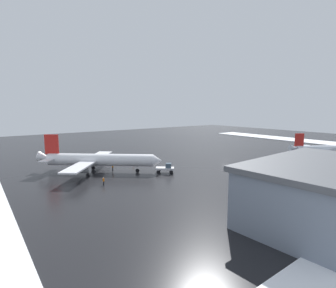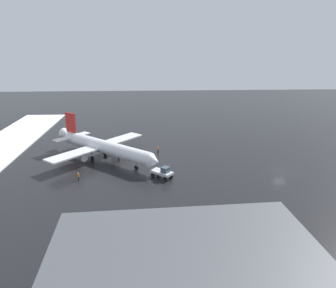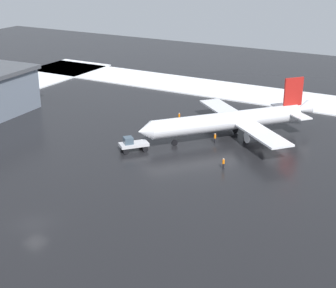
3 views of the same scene
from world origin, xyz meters
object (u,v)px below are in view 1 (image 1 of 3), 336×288
(airplane_distant_tail, at_px, (327,149))
(ground_crew_mid_apron, at_px, (104,181))
(airplane_parked_starboard, at_px, (98,160))
(ground_crew_beside_wing, at_px, (113,167))
(ground_crew_by_nose_gear, at_px, (133,160))
(pushback_tug, at_px, (166,168))
(cargo_hangar, at_px, (319,192))

(airplane_distant_tail, xyz_separation_m, ground_crew_mid_apron, (-72.72, 14.80, -1.69))
(airplane_parked_starboard, distance_m, airplane_distant_tail, 74.15)
(airplane_distant_tail, distance_m, ground_crew_beside_wing, 70.41)
(airplane_distant_tail, xyz_separation_m, ground_crew_by_nose_gear, (-56.41, 30.85, -1.69))
(airplane_distant_tail, height_order, ground_crew_by_nose_gear, airplane_distant_tail)
(ground_crew_by_nose_gear, bearing_deg, ground_crew_mid_apron, 169.40)
(airplane_parked_starboard, height_order, ground_crew_beside_wing, airplane_parked_starboard)
(airplane_parked_starboard, distance_m, pushback_tug, 17.73)
(ground_crew_mid_apron, bearing_deg, airplane_distant_tail, 169.21)
(ground_crew_beside_wing, bearing_deg, airplane_distant_tail, 31.34)
(ground_crew_mid_apron, bearing_deg, pushback_tug, -177.82)
(pushback_tug, bearing_deg, ground_crew_mid_apron, -138.20)
(ground_crew_by_nose_gear, relative_size, cargo_hangar, 0.07)
(airplane_parked_starboard, distance_m, ground_crew_by_nose_gear, 13.61)
(airplane_parked_starboard, xyz_separation_m, cargo_hangar, (14.19, -47.59, 1.26))
(ground_crew_by_nose_gear, height_order, ground_crew_beside_wing, same)
(ground_crew_by_nose_gear, distance_m, ground_crew_beside_wing, 10.79)
(airplane_parked_starboard, relative_size, airplane_distant_tail, 1.10)
(pushback_tug, height_order, ground_crew_by_nose_gear, pushback_tug)
(pushback_tug, relative_size, ground_crew_mid_apron, 2.88)
(airplane_distant_tail, bearing_deg, ground_crew_beside_wing, -168.63)
(pushback_tug, distance_m, ground_crew_beside_wing, 14.13)
(ground_crew_beside_wing, bearing_deg, pushback_tug, 6.82)
(ground_crew_mid_apron, bearing_deg, ground_crew_beside_wing, -123.10)
(ground_crew_by_nose_gear, bearing_deg, airplane_distant_tail, -83.82)
(airplane_distant_tail, relative_size, ground_crew_beside_wing, 14.08)
(airplane_distant_tail, bearing_deg, pushback_tug, -162.81)
(ground_crew_mid_apron, xyz_separation_m, ground_crew_beside_wing, (7.05, 10.53, 0.00))
(airplane_parked_starboard, xyz_separation_m, ground_crew_beside_wing, (3.50, -1.37, -2.21))
(airplane_distant_tail, relative_size, pushback_tug, 4.88)
(ground_crew_by_nose_gear, bearing_deg, ground_crew_beside_wing, 155.67)
(pushback_tug, bearing_deg, airplane_parked_starboard, 179.75)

